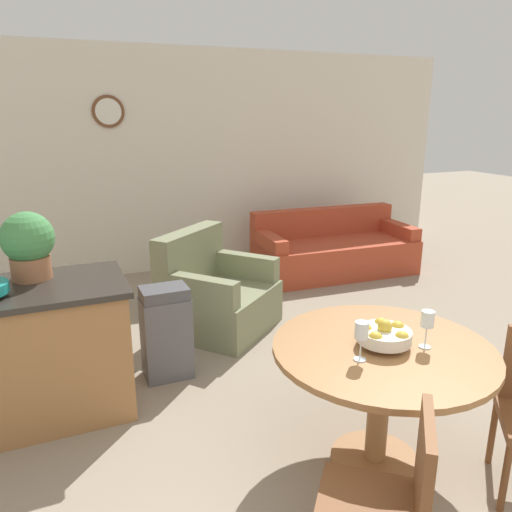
{
  "coord_description": "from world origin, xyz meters",
  "views": [
    {
      "loc": [
        -1.42,
        -0.83,
        1.96
      ],
      "look_at": [
        -0.04,
        2.38,
        0.94
      ],
      "focal_mm": 35.0,
      "sensor_mm": 36.0,
      "label": 1
    }
  ],
  "objects_px": {
    "dining_table": "(381,374)",
    "wine_glass_right": "(427,321)",
    "potted_plant": "(28,244)",
    "armchair": "(216,297)",
    "couch": "(333,251)",
    "fruit_bowl": "(384,334)",
    "dining_chair_near_left": "(389,501)",
    "kitchen_island": "(22,354)",
    "trash_bin": "(166,333)",
    "wine_glass_left": "(362,332)"
  },
  "relations": [
    {
      "from": "fruit_bowl",
      "to": "wine_glass_left",
      "type": "distance_m",
      "value": 0.24
    },
    {
      "from": "dining_table",
      "to": "wine_glass_right",
      "type": "distance_m",
      "value": 0.39
    },
    {
      "from": "armchair",
      "to": "dining_table",
      "type": "bearing_deg",
      "value": -123.82
    },
    {
      "from": "fruit_bowl",
      "to": "wine_glass_left",
      "type": "height_order",
      "value": "wine_glass_left"
    },
    {
      "from": "kitchen_island",
      "to": "armchair",
      "type": "xyz_separation_m",
      "value": [
        1.61,
        0.86,
        -0.15
      ]
    },
    {
      "from": "potted_plant",
      "to": "armchair",
      "type": "height_order",
      "value": "potted_plant"
    },
    {
      "from": "dining_chair_near_left",
      "to": "couch",
      "type": "height_order",
      "value": "dining_chair_near_left"
    },
    {
      "from": "dining_table",
      "to": "wine_glass_right",
      "type": "bearing_deg",
      "value": -26.38
    },
    {
      "from": "potted_plant",
      "to": "wine_glass_right",
      "type": "bearing_deg",
      "value": -38.99
    },
    {
      "from": "couch",
      "to": "armchair",
      "type": "distance_m",
      "value": 2.17
    },
    {
      "from": "fruit_bowl",
      "to": "wine_glass_left",
      "type": "relative_size",
      "value": 1.38
    },
    {
      "from": "dining_table",
      "to": "potted_plant",
      "type": "bearing_deg",
      "value": 139.78
    },
    {
      "from": "trash_bin",
      "to": "armchair",
      "type": "xyz_separation_m",
      "value": [
        0.63,
        0.7,
        -0.05
      ]
    },
    {
      "from": "potted_plant",
      "to": "trash_bin",
      "type": "bearing_deg",
      "value": 0.27
    },
    {
      "from": "armchair",
      "to": "wine_glass_left",
      "type": "bearing_deg",
      "value": -129.27
    },
    {
      "from": "fruit_bowl",
      "to": "dining_table",
      "type": "bearing_deg",
      "value": -113.01
    },
    {
      "from": "dining_table",
      "to": "wine_glass_right",
      "type": "height_order",
      "value": "wine_glass_right"
    },
    {
      "from": "fruit_bowl",
      "to": "armchair",
      "type": "relative_size",
      "value": 0.23
    },
    {
      "from": "kitchen_island",
      "to": "fruit_bowl",
      "type": "bearing_deg",
      "value": -35.08
    },
    {
      "from": "wine_glass_right",
      "to": "dining_chair_near_left",
      "type": "bearing_deg",
      "value": -138.51
    },
    {
      "from": "dining_chair_near_left",
      "to": "armchair",
      "type": "bearing_deg",
      "value": 34.44
    },
    {
      "from": "fruit_bowl",
      "to": "trash_bin",
      "type": "distance_m",
      "value": 1.75
    },
    {
      "from": "fruit_bowl",
      "to": "potted_plant",
      "type": "distance_m",
      "value": 2.27
    },
    {
      "from": "dining_table",
      "to": "wine_glass_right",
      "type": "xyz_separation_m",
      "value": [
        0.2,
        -0.1,
        0.32
      ]
    },
    {
      "from": "couch",
      "to": "fruit_bowl",
      "type": "bearing_deg",
      "value": -114.68
    },
    {
      "from": "kitchen_island",
      "to": "couch",
      "type": "xyz_separation_m",
      "value": [
        3.51,
        1.89,
        -0.18
      ]
    },
    {
      "from": "dining_table",
      "to": "wine_glass_left",
      "type": "distance_m",
      "value": 0.39
    },
    {
      "from": "wine_glass_right",
      "to": "potted_plant",
      "type": "distance_m",
      "value": 2.47
    },
    {
      "from": "fruit_bowl",
      "to": "armchair",
      "type": "distance_m",
      "value": 2.22
    },
    {
      "from": "trash_bin",
      "to": "potted_plant",
      "type": "bearing_deg",
      "value": -179.73
    },
    {
      "from": "potted_plant",
      "to": "armchair",
      "type": "relative_size",
      "value": 0.36
    },
    {
      "from": "wine_glass_left",
      "to": "wine_glass_right",
      "type": "height_order",
      "value": "same"
    },
    {
      "from": "dining_table",
      "to": "armchair",
      "type": "distance_m",
      "value": 2.18
    },
    {
      "from": "kitchen_island",
      "to": "trash_bin",
      "type": "height_order",
      "value": "kitchen_island"
    },
    {
      "from": "trash_bin",
      "to": "armchair",
      "type": "distance_m",
      "value": 0.94
    },
    {
      "from": "fruit_bowl",
      "to": "couch",
      "type": "bearing_deg",
      "value": 62.2
    },
    {
      "from": "wine_glass_right",
      "to": "potted_plant",
      "type": "height_order",
      "value": "potted_plant"
    },
    {
      "from": "dining_table",
      "to": "trash_bin",
      "type": "distance_m",
      "value": 1.7
    },
    {
      "from": "dining_chair_near_left",
      "to": "fruit_bowl",
      "type": "distance_m",
      "value": 0.9
    },
    {
      "from": "wine_glass_right",
      "to": "armchair",
      "type": "relative_size",
      "value": 0.17
    },
    {
      "from": "dining_table",
      "to": "fruit_bowl",
      "type": "relative_size",
      "value": 4.14
    },
    {
      "from": "couch",
      "to": "dining_chair_near_left",
      "type": "bearing_deg",
      "value": -115.91
    },
    {
      "from": "wine_glass_right",
      "to": "kitchen_island",
      "type": "height_order",
      "value": "wine_glass_right"
    },
    {
      "from": "potted_plant",
      "to": "dining_table",
      "type": "bearing_deg",
      "value": -40.22
    },
    {
      "from": "fruit_bowl",
      "to": "potted_plant",
      "type": "xyz_separation_m",
      "value": [
        -1.72,
        1.45,
        0.33
      ]
    },
    {
      "from": "wine_glass_right",
      "to": "potted_plant",
      "type": "bearing_deg",
      "value": 141.01
    },
    {
      "from": "dining_chair_near_left",
      "to": "potted_plant",
      "type": "distance_m",
      "value": 2.56
    },
    {
      "from": "dining_table",
      "to": "wine_glass_left",
      "type": "height_order",
      "value": "wine_glass_left"
    },
    {
      "from": "dining_table",
      "to": "kitchen_island",
      "type": "bearing_deg",
      "value": 144.87
    },
    {
      "from": "dining_chair_near_left",
      "to": "potted_plant",
      "type": "bearing_deg",
      "value": 69.55
    }
  ]
}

